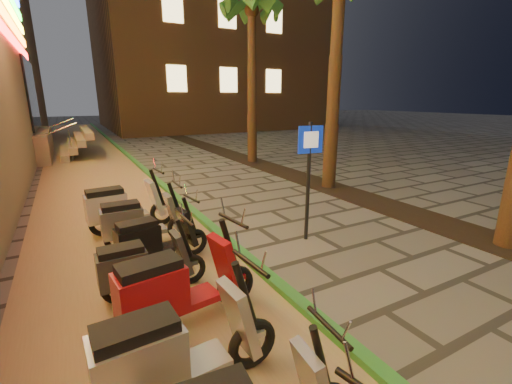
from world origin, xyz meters
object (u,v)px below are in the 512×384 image
scooter_7 (171,354)px  pedestrian_sign (309,166)px  scooter_12 (121,207)px  scooter_9 (140,267)px  scooter_8 (174,288)px  scooter_10 (153,240)px  scooter_11 (137,222)px

scooter_7 → pedestrian_sign: bearing=33.1°
pedestrian_sign → scooter_12: bearing=152.9°
scooter_9 → scooter_12: scooter_12 is taller
scooter_8 → scooter_12: size_ratio=1.00×
scooter_8 → scooter_9: size_ratio=1.21×
pedestrian_sign → scooter_10: (-2.85, 0.28, -0.99)m
scooter_9 → scooter_10: 0.89m
scooter_9 → scooter_10: size_ratio=0.96×
scooter_10 → scooter_12: bearing=89.1°
scooter_7 → scooter_9: (0.10, 1.90, -0.08)m
pedestrian_sign → scooter_8: bearing=-147.3°
scooter_7 → scooter_8: size_ratio=0.98×
scooter_11 → scooter_12: bearing=98.9°
scooter_9 → scooter_12: bearing=85.9°
scooter_10 → scooter_11: scooter_11 is taller
pedestrian_sign → scooter_9: (-3.20, -0.54, -1.00)m
pedestrian_sign → scooter_7: 4.20m
scooter_7 → scooter_10: scooter_7 is taller
scooter_8 → scooter_11: 2.58m
scooter_10 → scooter_7: bearing=-107.4°
scooter_10 → scooter_9: bearing=-121.1°
scooter_10 → scooter_11: bearing=87.2°
pedestrian_sign → scooter_10: bearing=-178.5°
scooter_9 → scooter_11: 1.71m
scooter_8 → scooter_10: size_ratio=1.15×
scooter_11 → scooter_12: scooter_12 is taller
scooter_7 → scooter_8: scooter_8 is taller
scooter_10 → scooter_12: size_ratio=0.87×
scooter_10 → scooter_11: size_ratio=0.94×
scooter_12 → pedestrian_sign: bearing=-38.9°
scooter_7 → scooter_12: bearing=83.7°
pedestrian_sign → scooter_7: pedestrian_sign is taller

